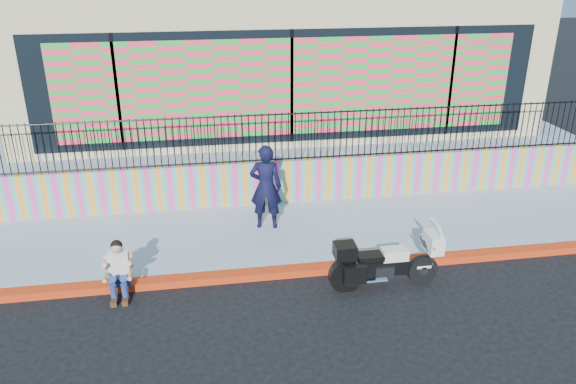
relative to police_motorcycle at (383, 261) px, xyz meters
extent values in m
plane|color=black|center=(-0.94, 0.71, -0.55)|extent=(90.00, 90.00, 0.00)
cube|color=red|center=(-0.94, 0.71, -0.47)|extent=(16.00, 0.30, 0.15)
cube|color=#929DB0|center=(-0.94, 2.36, -0.47)|extent=(16.00, 3.00, 0.15)
cube|color=#F64091|center=(-0.94, 3.96, 0.15)|extent=(16.00, 0.20, 1.10)
cube|color=#929DB0|center=(-0.94, 9.06, 0.08)|extent=(16.00, 10.00, 1.25)
cube|color=#CBBA87|center=(-0.94, 8.86, 2.70)|extent=(14.00, 8.00, 4.00)
cube|color=black|center=(-0.94, 4.84, 2.30)|extent=(12.60, 0.04, 2.80)
cube|color=#FF3854|center=(-0.94, 4.81, 2.30)|extent=(11.48, 0.02, 2.40)
cylinder|color=black|center=(0.80, 0.00, -0.25)|extent=(0.59, 0.12, 0.59)
cylinder|color=black|center=(-0.72, 0.00, -0.25)|extent=(0.59, 0.12, 0.59)
cube|color=black|center=(0.04, 0.00, -0.10)|extent=(0.85, 0.25, 0.30)
cube|color=silver|center=(0.00, 0.00, -0.19)|extent=(0.36, 0.30, 0.27)
cube|color=silver|center=(0.20, 0.00, 0.15)|extent=(0.49, 0.29, 0.21)
cube|color=black|center=(-0.27, 0.00, 0.13)|extent=(0.49, 0.30, 0.11)
cube|color=silver|center=(0.96, 0.00, 0.33)|extent=(0.27, 0.46, 0.37)
cube|color=silver|center=(1.00, 0.00, 0.61)|extent=(0.16, 0.41, 0.30)
cube|color=black|center=(-0.76, 0.00, 0.30)|extent=(0.39, 0.37, 0.27)
cube|color=black|center=(-0.63, -0.27, -0.06)|extent=(0.43, 0.16, 0.36)
cube|color=black|center=(-0.63, 0.27, -0.06)|extent=(0.43, 0.16, 0.36)
cube|color=silver|center=(0.80, 0.00, -0.17)|extent=(0.29, 0.14, 0.05)
imported|color=black|center=(-1.90, 2.63, 0.58)|extent=(0.78, 0.58, 1.96)
cube|color=navy|center=(-4.90, 0.67, -0.31)|extent=(0.36, 0.28, 0.18)
cube|color=silver|center=(-4.90, 0.63, 0.04)|extent=(0.38, 0.27, 0.54)
sphere|color=tan|center=(-4.90, 0.59, 0.40)|extent=(0.21, 0.21, 0.21)
cube|color=#472814|center=(-5.00, 0.23, -0.50)|extent=(0.11, 0.26, 0.10)
cube|color=#472814|center=(-4.80, 0.23, -0.50)|extent=(0.11, 0.26, 0.10)
camera|label=1|loc=(-3.26, -8.82, 5.32)|focal=35.00mm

